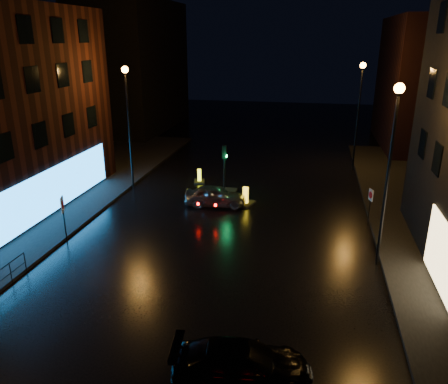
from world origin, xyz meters
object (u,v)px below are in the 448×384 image
Objects in this scene: silver_hatchback at (215,196)px; road_sign_right at (371,198)px; dark_sedan at (242,363)px; traffic_signal at (224,188)px; road_sign_left at (63,208)px; bollard_near at (245,201)px; bollard_far at (199,179)px.

silver_hatchback is 1.88× the size of road_sign_right.
dark_sedan is 2.12× the size of road_sign_right.
traffic_signal is 0.79× the size of dark_sedan.
dark_sedan is 1.77× the size of road_sign_left.
silver_hatchback is at bearing 8.36° from dark_sedan.
bollard_near is 11.15m from road_sign_left.
road_sign_right is (9.10, -3.05, 1.04)m from traffic_signal.
traffic_signal is 11.07m from road_sign_left.
silver_hatchback is 1.57× the size of road_sign_left.
road_sign_left is at bearing 128.43° from silver_hatchback.
bollard_far is (-2.36, 2.33, -0.28)m from traffic_signal.
traffic_signal is at bearing 30.91° from road_sign_left.
bollard_near is (1.85, 0.56, -0.40)m from silver_hatchback.
road_sign_left reaches higher than silver_hatchback.
road_sign_right is (7.40, -1.51, 1.28)m from bollard_near.
silver_hatchback is 3.01× the size of bollard_far.
road_sign_left reaches higher than bollard_far.
traffic_signal is at bearing 5.96° from dark_sedan.
bollard_near is at bearing -57.20° from bollard_far.
bollard_near is 5.60m from bollard_far.
traffic_signal is 0.89× the size of silver_hatchback.
traffic_signal reaches higher than bollard_near.
bollard_far is at bearing 135.45° from traffic_signal.
silver_hatchback reaches higher than dark_sedan.
silver_hatchback is 1.97m from bollard_near.
traffic_signal is 2.10m from silver_hatchback.
traffic_signal reaches higher than road_sign_right.
road_sign_right reaches higher than silver_hatchback.
bollard_near is at bearing -42.14° from traffic_signal.
dark_sedan is at bearing -85.20° from bollard_far.
dark_sedan is 19.98m from bollard_far.
road_sign_right is (5.14, 13.58, 0.91)m from dark_sedan.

